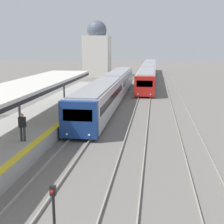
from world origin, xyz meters
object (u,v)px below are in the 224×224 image
Objects in this scene: person_on_platform at (22,125)px; train_far at (149,71)px; train_near at (111,87)px; signal_post_near at (53,204)px.

train_far reaches higher than person_on_platform.
signal_post_near is (1.71, -26.44, -0.51)m from train_near.
person_on_platform is 0.05× the size of train_near.
train_far reaches higher than signal_post_near.
train_far is at bearing 81.34° from train_near.
person_on_platform is at bearing -98.16° from train_far.
person_on_platform is 19.35m from train_near.
train_far is (3.81, 24.99, -0.03)m from train_near.
train_near is 26.50m from signal_post_near.
person_on_platform is 8.44m from signal_post_near.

